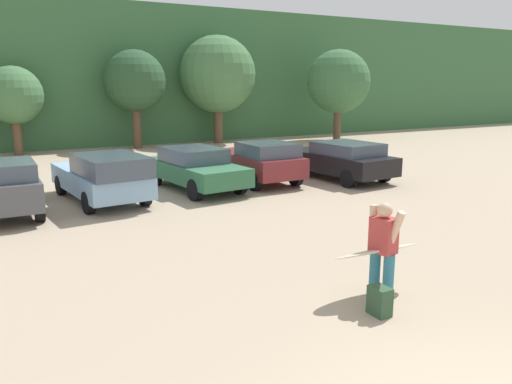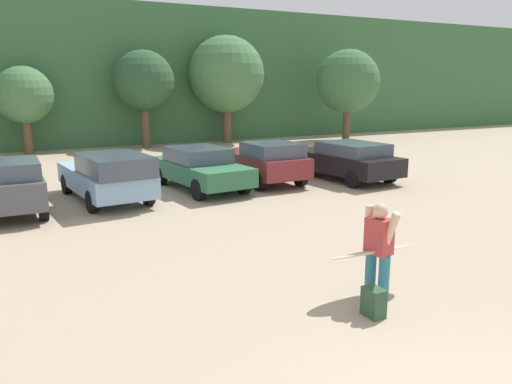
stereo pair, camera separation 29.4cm
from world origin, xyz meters
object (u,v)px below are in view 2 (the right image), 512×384
parked_car_dark_gray (6,184)px  surfboard_cream (372,252)px  person_adult (379,245)px  parked_car_black (346,160)px  parked_car_sky_blue (108,175)px  parked_car_forest_green (200,167)px  parked_car_maroon (264,161)px  backpack_dropped (374,302)px

parked_car_dark_gray → surfboard_cream: bearing=-149.0°
person_adult → surfboard_cream: size_ratio=0.93×
parked_car_dark_gray → parked_car_black: (11.17, -0.22, -0.08)m
parked_car_sky_blue → parked_car_forest_green: size_ratio=1.03×
parked_car_maroon → surfboard_cream: (-3.09, -9.44, -0.03)m
parked_car_sky_blue → parked_car_maroon: 5.51m
parked_car_maroon → person_adult: person_adult is taller
parked_car_sky_blue → surfboard_cream: bearing=-170.6°
parked_car_sky_blue → backpack_dropped: 9.87m
parked_car_dark_gray → backpack_dropped: (4.65, -9.44, -0.59)m
person_adult → parked_car_sky_blue: bearing=-85.7°
backpack_dropped → parked_car_sky_blue: bearing=101.2°
parked_car_dark_gray → parked_car_forest_green: (5.80, 0.64, -0.08)m
parked_car_sky_blue → surfboard_cream: 9.34m
parked_car_forest_green → parked_car_black: (5.37, -0.86, 0.00)m
parked_car_sky_blue → backpack_dropped: size_ratio=10.34×
parked_car_maroon → parked_car_dark_gray: bearing=94.3°
parked_car_black → backpack_dropped: (-6.53, -9.21, -0.51)m
parked_car_sky_blue → parked_car_black: size_ratio=1.04×
parked_car_dark_gray → backpack_dropped: 10.54m
parked_car_black → surfboard_cream: size_ratio=2.61×
parked_car_dark_gray → backpack_dropped: parked_car_dark_gray is taller
person_adult → backpack_dropped: (-0.49, -0.51, -0.68)m
parked_car_forest_green → person_adult: 9.59m
surfboard_cream → parked_car_sky_blue: bearing=-73.4°
parked_car_forest_green → backpack_dropped: (-1.15, -10.07, -0.51)m
parked_car_dark_gray → parked_car_black: bearing=-90.4°
parked_car_black → backpack_dropped: 11.30m
parked_car_forest_green → parked_car_dark_gray: bearing=90.7°
parked_car_forest_green → person_adult: bearing=170.5°
parked_car_dark_gray → person_adult: size_ratio=2.50×
parked_car_black → person_adult: person_adult is taller
parked_car_black → parked_car_sky_blue: bearing=82.3°
parked_car_dark_gray → parked_car_maroon: size_ratio=0.99×
parked_car_dark_gray → surfboard_cream: (5.13, -8.80, -0.06)m
parked_car_dark_gray → parked_car_black: 11.18m
parked_car_black → parked_car_forest_green: bearing=76.3°
parked_car_black → surfboard_cream: parked_car_black is taller
parked_car_sky_blue → parked_car_black: 8.46m
parked_car_dark_gray → backpack_dropped: bearing=-153.1°
parked_car_black → surfboard_cream: 10.49m
parked_car_sky_blue → parked_car_maroon: bearing=-91.1°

